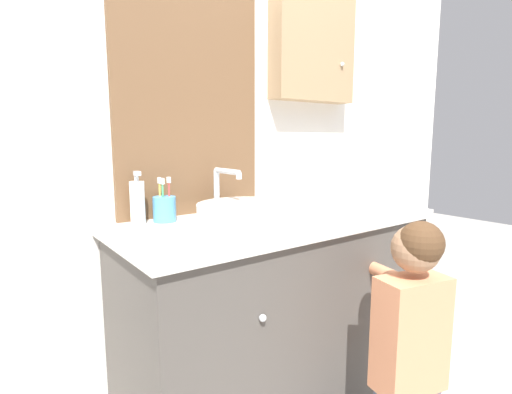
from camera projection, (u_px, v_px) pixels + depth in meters
name	position (u px, v px, depth m)	size (l,w,h in m)	color
wall_back	(239.00, 117.00, 1.80)	(3.20, 0.18, 2.50)	silver
vanity_counter	(278.00, 319.00, 1.67)	(1.31, 0.57, 0.88)	#4C4742
sink_basin	(245.00, 212.00, 1.50)	(0.37, 0.42, 0.20)	white
toothbrush_holder	(164.00, 208.00, 1.51)	(0.09, 0.09, 0.17)	#4C93C6
soap_dispenser	(137.00, 202.00, 1.47)	(0.05, 0.05, 0.20)	white
child_figure	(410.00, 343.00, 1.32)	(0.31, 0.44, 0.94)	slate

